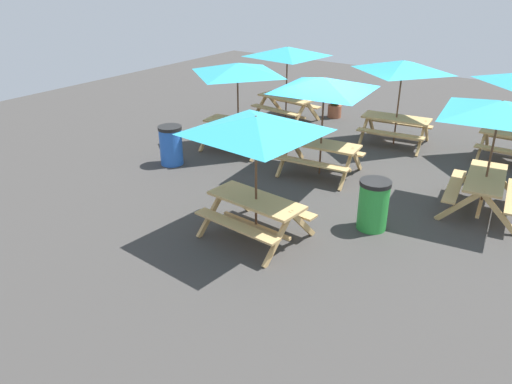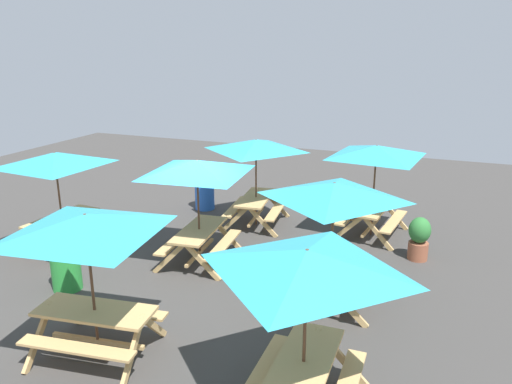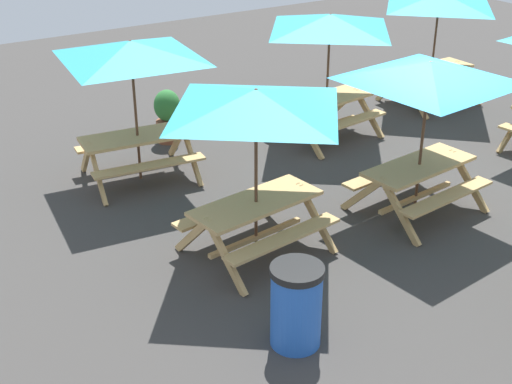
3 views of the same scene
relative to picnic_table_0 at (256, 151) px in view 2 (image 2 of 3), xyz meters
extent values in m
plane|color=#3D3A38|center=(2.97, -0.19, -1.99)|extent=(26.15, 26.15, 0.00)
cube|color=tan|center=(0.00, 0.00, -1.25)|extent=(1.87, 0.93, 0.05)
cube|color=tan|center=(0.07, -0.55, -1.54)|extent=(1.82, 0.49, 0.04)
cube|color=tan|center=(-0.07, 0.55, -1.54)|extent=(1.82, 0.49, 0.04)
cube|color=tan|center=(-0.73, -0.46, -1.62)|extent=(0.16, 0.80, 0.81)
cube|color=tan|center=(-0.82, 0.26, -1.62)|extent=(0.16, 0.80, 0.81)
cube|color=tan|center=(0.82, -0.26, -1.62)|extent=(0.16, 0.80, 0.81)
cube|color=tan|center=(0.73, 0.46, -1.62)|extent=(0.16, 0.80, 0.81)
cube|color=tan|center=(0.00, 0.00, -1.77)|extent=(1.56, 0.27, 0.06)
cylinder|color=brown|center=(0.00, 0.00, -0.84)|extent=(0.04, 0.04, 2.30)
pyramid|color=teal|center=(0.00, 0.00, 0.17)|extent=(2.24, 2.24, 0.28)
cube|color=tan|center=(6.29, -0.14, -1.25)|extent=(0.94, 1.88, 0.05)
cube|color=tan|center=(6.83, -0.07, -1.54)|extent=(0.50, 1.82, 0.04)
cube|color=tan|center=(5.74, -0.22, -1.54)|extent=(0.50, 1.82, 0.04)
cube|color=tan|center=(6.75, -0.87, -1.62)|extent=(0.80, 0.17, 0.81)
cube|color=tan|center=(6.03, -0.97, -1.62)|extent=(0.80, 0.17, 0.81)
cube|color=tan|center=(6.54, 0.68, -1.62)|extent=(0.80, 0.17, 0.81)
cube|color=tan|center=(5.82, 0.58, -1.62)|extent=(0.80, 0.17, 0.81)
cube|color=tan|center=(6.29, -0.14, -1.77)|extent=(0.28, 1.56, 0.06)
cylinder|color=brown|center=(6.29, -0.14, -0.84)|extent=(0.04, 0.04, 2.30)
pyramid|color=teal|center=(6.29, -0.14, 0.17)|extent=(2.80, 2.80, 0.28)
cube|color=tan|center=(3.15, -3.62, -1.25)|extent=(1.85, 0.84, 0.05)
cube|color=tan|center=(3.10, -4.17, -1.54)|extent=(1.81, 0.40, 0.04)
cube|color=tan|center=(3.19, -3.07, -1.54)|extent=(1.81, 0.40, 0.04)
cube|color=tan|center=(2.34, -3.92, -1.62)|extent=(0.12, 0.80, 0.81)
cube|color=tan|center=(2.40, -3.20, -1.62)|extent=(0.12, 0.80, 0.81)
cube|color=tan|center=(3.90, -4.04, -1.62)|extent=(0.12, 0.80, 0.81)
cube|color=tan|center=(3.95, -3.32, -1.62)|extent=(0.12, 0.80, 0.81)
cube|color=tan|center=(3.15, -3.62, -1.77)|extent=(1.56, 0.19, 0.06)
cylinder|color=brown|center=(3.15, -3.62, -0.84)|extent=(0.04, 0.04, 2.30)
pyramid|color=teal|center=(3.15, -3.62, 0.17)|extent=(2.82, 2.82, 0.28)
cube|color=tan|center=(6.35, 3.17, -1.25)|extent=(1.81, 0.74, 0.05)
cube|color=tan|center=(6.36, 2.62, -1.54)|extent=(1.81, 0.30, 0.04)
cube|color=tan|center=(5.58, 2.79, -1.62)|extent=(0.08, 0.80, 0.81)
cube|color=tan|center=(5.56, 3.52, -1.62)|extent=(0.08, 0.80, 0.81)
cylinder|color=brown|center=(6.35, 3.17, -0.84)|extent=(0.04, 0.04, 2.30)
pyramid|color=teal|center=(6.35, 3.17, 0.17)|extent=(2.04, 2.04, 0.28)
cube|color=tan|center=(3.31, 2.80, -1.25)|extent=(1.87, 0.92, 0.05)
cube|color=tan|center=(3.38, 2.25, -1.54)|extent=(1.82, 0.48, 0.04)
cube|color=tan|center=(3.24, 3.34, -1.54)|extent=(1.82, 0.48, 0.04)
cube|color=tan|center=(2.58, 2.34, -1.62)|extent=(0.16, 0.80, 0.81)
cube|color=tan|center=(2.49, 3.06, -1.62)|extent=(0.16, 0.80, 0.81)
cube|color=tan|center=(4.13, 2.53, -1.62)|extent=(0.16, 0.80, 0.81)
cube|color=tan|center=(4.04, 3.26, -1.62)|extent=(0.16, 0.80, 0.81)
cube|color=tan|center=(3.31, 2.80, -1.77)|extent=(1.56, 0.26, 0.06)
cylinder|color=brown|center=(3.31, 2.80, -0.84)|extent=(0.04, 0.04, 2.30)
pyramid|color=teal|center=(3.31, 2.80, 0.17)|extent=(2.23, 2.23, 0.28)
cube|color=tan|center=(-0.36, 2.98, -1.25)|extent=(1.87, 0.90, 0.05)
cube|color=tan|center=(-0.42, 2.43, -1.54)|extent=(1.82, 0.47, 0.04)
cube|color=tan|center=(-0.30, 3.52, -1.54)|extent=(1.82, 0.47, 0.04)
cube|color=tan|center=(-1.18, 2.71, -1.62)|extent=(0.15, 0.80, 0.81)
cube|color=tan|center=(-1.09, 3.43, -1.62)|extent=(0.15, 0.80, 0.81)
cube|color=tan|center=(0.37, 2.53, -1.62)|extent=(0.15, 0.80, 0.81)
cube|color=tan|center=(0.46, 3.25, -1.62)|extent=(0.15, 0.80, 0.81)
cube|color=tan|center=(-0.36, 2.98, -1.77)|extent=(1.56, 0.25, 0.06)
cylinder|color=brown|center=(-0.36, 2.98, -0.84)|extent=(0.04, 0.04, 2.30)
pyramid|color=teal|center=(-0.36, 2.98, 0.17)|extent=(2.81, 2.81, 0.28)
cube|color=tan|center=(2.65, -0.28, -1.25)|extent=(1.86, 0.89, 0.05)
cube|color=tan|center=(2.71, -0.83, -1.54)|extent=(1.82, 0.45, 0.04)
cube|color=tan|center=(2.59, 0.27, -1.54)|extent=(1.82, 0.45, 0.04)
cube|color=tan|center=(1.92, -0.73, -1.62)|extent=(0.15, 0.80, 0.81)
cube|color=tan|center=(1.84, 0.00, -1.62)|extent=(0.15, 0.80, 0.81)
cube|color=tan|center=(3.47, -0.56, -1.62)|extent=(0.15, 0.80, 0.81)
cube|color=tan|center=(3.39, 0.17, -1.62)|extent=(0.15, 0.80, 0.81)
cube|color=tan|center=(2.65, -0.28, -1.77)|extent=(1.56, 0.24, 0.06)
cylinder|color=brown|center=(2.65, -0.28, -0.84)|extent=(0.04, 0.04, 2.30)
pyramid|color=#268CC6|center=(2.65, -0.28, 0.17)|extent=(2.81, 2.81, 0.28)
cylinder|color=blue|center=(-0.68, -1.88, -1.54)|extent=(0.56, 0.56, 0.90)
cylinder|color=black|center=(-0.68, -1.88, -1.05)|extent=(0.59, 0.59, 0.08)
cylinder|color=green|center=(4.77, -2.09, -1.54)|extent=(0.56, 0.56, 0.90)
cylinder|color=black|center=(4.77, -2.09, -1.05)|extent=(0.59, 0.59, 0.08)
cylinder|color=#935138|center=(0.75, 4.19, -1.79)|extent=(0.44, 0.44, 0.40)
ellipsoid|color=#2D7233|center=(0.75, 4.19, -1.30)|extent=(0.48, 0.48, 0.58)
camera|label=1|loc=(7.81, -10.20, 2.66)|focal=35.00mm
camera|label=2|loc=(11.65, 4.63, 2.65)|focal=35.00mm
camera|label=3|loc=(-4.45, -7.01, 3.04)|focal=50.00mm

